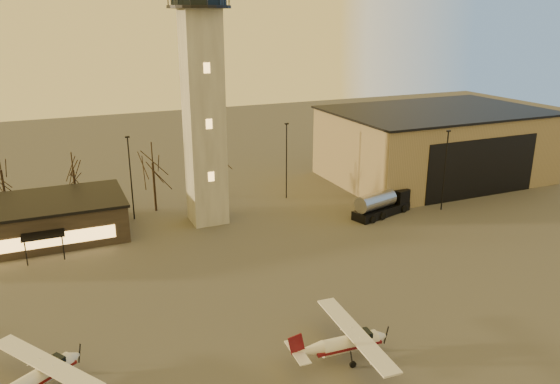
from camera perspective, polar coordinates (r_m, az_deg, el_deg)
name	(u,v)px	position (r m, az deg, el deg)	size (l,w,h in m)	color
ground	(328,359)	(40.78, 5.02, -16.97)	(220.00, 220.00, 0.00)	#3F3C3A
control_tower	(202,82)	(61.77, -8.12, 11.32)	(6.80, 6.80, 32.60)	gray
hangar	(434,144)	(84.03, 15.84, 4.83)	(30.60, 20.60, 10.30)	#887759
terminal	(2,225)	(64.92, -27.08, -3.09)	(25.40, 12.20, 4.30)	black
light_poles	(208,174)	(64.99, -7.52, 1.84)	(58.50, 12.25, 10.14)	black
tree_row	(75,166)	(70.53, -20.59, 2.56)	(37.20, 9.20, 8.80)	black
cessna_front	(351,345)	(40.58, 7.40, -15.61)	(8.08, 10.21, 2.81)	silver
cessna_rear	(43,378)	(40.37, -23.50, -17.36)	(8.14, 9.07, 2.77)	silver
fuel_truck	(381,206)	(67.64, 10.56, -1.40)	(8.54, 4.48, 3.04)	black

